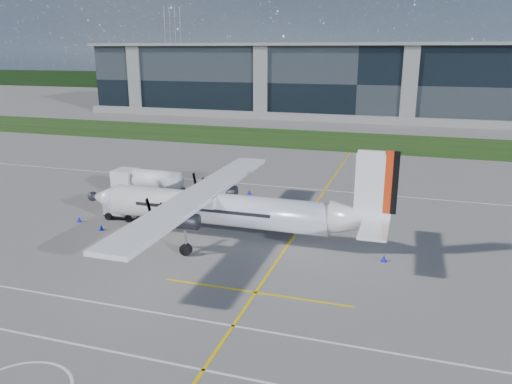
{
  "coord_description": "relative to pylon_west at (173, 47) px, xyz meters",
  "views": [
    {
      "loc": [
        11.3,
        -32.17,
        14.23
      ],
      "look_at": [
        -0.1,
        3.87,
        3.41
      ],
      "focal_mm": 35.0,
      "sensor_mm": 36.0,
      "label": 1
    }
  ],
  "objects": [
    {
      "name": "ground",
      "position": [
        80.0,
        -110.0,
        -15.0
      ],
      "size": [
        400.0,
        400.0,
        0.0
      ],
      "primitive_type": "plane",
      "color": "#5C5A57",
      "rests_on": "ground"
    },
    {
      "name": "grass_strip",
      "position": [
        80.0,
        -102.0,
        -14.98
      ],
      "size": [
        400.0,
        18.0,
        0.04
      ],
      "primitive_type": "cube",
      "color": "#1A370F",
      "rests_on": "ground"
    },
    {
      "name": "terminal_building",
      "position": [
        80.0,
        -70.0,
        -7.5
      ],
      "size": [
        120.0,
        20.0,
        15.0
      ],
      "primitive_type": "cube",
      "color": "black",
      "rests_on": "ground"
    },
    {
      "name": "tree_line",
      "position": [
        80.0,
        -10.0,
        -12.0
      ],
      "size": [
        400.0,
        6.0,
        6.0
      ],
      "primitive_type": "cube",
      "color": "black",
      "rests_on": "ground"
    },
    {
      "name": "pylon_west",
      "position": [
        0.0,
        0.0,
        0.0
      ],
      "size": [
        9.0,
        4.6,
        30.0
      ],
      "primitive_type": null,
      "color": "gray",
      "rests_on": "ground"
    },
    {
      "name": "yellow_taxiway_centerline",
      "position": [
        83.0,
        -140.0,
        -14.99
      ],
      "size": [
        0.2,
        70.0,
        0.01
      ],
      "primitive_type": "cube",
      "color": "yellow",
      "rests_on": "ground"
    },
    {
      "name": "white_lane_line",
      "position": [
        80.0,
        -164.0,
        -14.99
      ],
      "size": [
        90.0,
        0.15,
        0.01
      ],
      "primitive_type": "cube",
      "color": "white",
      "rests_on": "ground"
    },
    {
      "name": "turboprop_aircraft",
      "position": [
        78.33,
        -148.11,
        -11.15
      ],
      "size": [
        24.72,
        25.64,
        7.69
      ],
      "primitive_type": null,
      "color": "white",
      "rests_on": "ground"
    },
    {
      "name": "fuel_tanker_truck",
      "position": [
        66.02,
        -139.73,
        -13.59
      ],
      "size": [
        7.51,
        2.44,
        2.82
      ],
      "primitive_type": null,
      "color": "silver",
      "rests_on": "ground"
    },
    {
      "name": "baggage_tug",
      "position": [
        67.74,
        -146.1,
        -14.03
      ],
      "size": [
        3.25,
        1.95,
        1.95
      ],
      "primitive_type": null,
      "color": "silver",
      "rests_on": "ground"
    },
    {
      "name": "ground_crew_person",
      "position": [
        72.97,
        -145.42,
        -13.93
      ],
      "size": [
        0.65,
        0.89,
        2.15
      ],
      "primitive_type": "imported",
      "rotation": [
        0.0,
        0.0,
        1.54
      ],
      "color": "#F25907",
      "rests_on": "ground"
    },
    {
      "name": "safety_cone_tail",
      "position": [
        90.12,
        -148.88,
        -14.75
      ],
      "size": [
        0.36,
        0.36,
        0.5
      ],
      "primitive_type": "cone",
      "color": "#0B12BD",
      "rests_on": "ground"
    },
    {
      "name": "safety_cone_fwd",
      "position": [
        64.66,
        -148.22,
        -14.75
      ],
      "size": [
        0.36,
        0.36,
        0.5
      ],
      "primitive_type": "cone",
      "color": "#0B12BD",
      "rests_on": "ground"
    },
    {
      "name": "safety_cone_nose_stbd",
      "position": [
        66.56,
        -146.8,
        -14.75
      ],
      "size": [
        0.36,
        0.36,
        0.5
      ],
      "primitive_type": "cone",
      "color": "#0B12BD",
      "rests_on": "ground"
    },
    {
      "name": "safety_cone_stbdwing",
      "position": [
        75.93,
        -135.8,
        -14.75
      ],
      "size": [
        0.36,
        0.36,
        0.5
      ],
      "primitive_type": "cone",
      "color": "#0B12BD",
      "rests_on": "ground"
    },
    {
      "name": "safety_cone_nose_port",
      "position": [
        67.66,
        -149.41,
        -14.75
      ],
      "size": [
        0.36,
        0.36,
        0.5
      ],
      "primitive_type": "cone",
      "color": "#0B12BD",
      "rests_on": "ground"
    }
  ]
}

